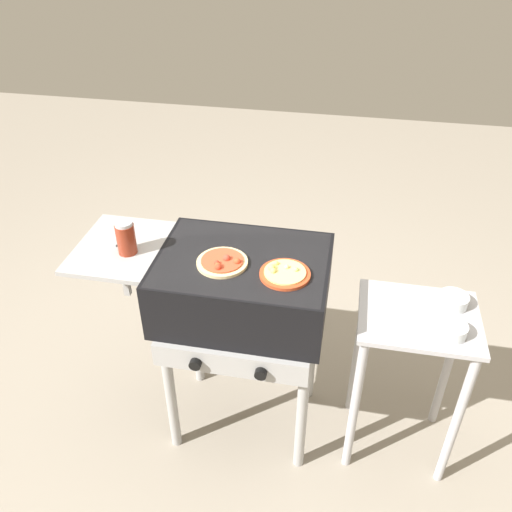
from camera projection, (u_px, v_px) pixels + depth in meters
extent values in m
plane|color=gray|center=(245.00, 417.00, 2.47)|extent=(8.00, 8.00, 0.00)
cube|color=black|center=(243.00, 285.00, 2.02)|extent=(0.64, 0.48, 0.24)
cube|color=black|center=(243.00, 260.00, 1.96)|extent=(0.61, 0.46, 0.01)
cube|color=#A5A5A5|center=(120.00, 247.00, 2.04)|extent=(0.32, 0.41, 0.02)
cube|color=#A5A5A5|center=(124.00, 270.00, 2.10)|extent=(0.02, 0.02, 0.24)
cube|color=#A5A5A5|center=(229.00, 364.00, 1.92)|extent=(0.58, 0.02, 0.10)
cylinder|color=black|center=(195.00, 364.00, 1.92)|extent=(0.04, 0.02, 0.04)
cylinder|color=black|center=(261.00, 374.00, 1.88)|extent=(0.04, 0.02, 0.04)
cylinder|color=#A5A5A5|center=(170.00, 392.00, 2.17)|extent=(0.04, 0.04, 0.66)
cylinder|color=#A5A5A5|center=(302.00, 412.00, 2.09)|extent=(0.04, 0.04, 0.66)
cylinder|color=#A5A5A5|center=(196.00, 329.00, 2.48)|extent=(0.04, 0.04, 0.66)
cylinder|color=#A5A5A5|center=(312.00, 345.00, 2.39)|extent=(0.04, 0.04, 0.66)
cylinder|color=beige|center=(222.00, 262.00, 1.93)|extent=(0.19, 0.19, 0.01)
cylinder|color=#D14C2D|center=(222.00, 260.00, 1.92)|extent=(0.15, 0.15, 0.01)
sphere|color=red|center=(218.00, 267.00, 1.88)|extent=(0.02, 0.02, 0.02)
sphere|color=#CF4E28|center=(218.00, 266.00, 1.88)|extent=(0.02, 0.02, 0.02)
sphere|color=#E34A28|center=(237.00, 261.00, 1.91)|extent=(0.02, 0.02, 0.02)
sphere|color=red|center=(217.00, 263.00, 1.90)|extent=(0.02, 0.02, 0.02)
sphere|color=#C9422F|center=(227.00, 258.00, 1.92)|extent=(0.03, 0.03, 0.03)
cylinder|color=#C64723|center=(285.00, 274.00, 1.87)|extent=(0.18, 0.18, 0.01)
cylinder|color=#EDD17A|center=(285.00, 272.00, 1.86)|extent=(0.15, 0.15, 0.01)
sphere|color=#B4DB6C|center=(296.00, 270.00, 1.87)|extent=(0.02, 0.02, 0.02)
sphere|color=#F2E968|center=(276.00, 263.00, 1.90)|extent=(0.02, 0.02, 0.02)
sphere|color=#DBEA63|center=(272.00, 268.00, 1.87)|extent=(0.03, 0.03, 0.03)
sphere|color=#F2D688|center=(287.00, 267.00, 1.88)|extent=(0.02, 0.02, 0.02)
sphere|color=#EBDF64|center=(273.00, 271.00, 1.86)|extent=(0.02, 0.02, 0.02)
cylinder|color=maroon|center=(126.00, 239.00, 1.96)|extent=(0.07, 0.07, 0.12)
cylinder|color=silver|center=(124.00, 224.00, 1.92)|extent=(0.07, 0.07, 0.01)
cube|color=#B2B2B7|center=(419.00, 317.00, 1.95)|extent=(0.44, 0.36, 0.02)
cylinder|color=#B2B2B7|center=(354.00, 407.00, 2.07)|extent=(0.04, 0.04, 0.72)
cylinder|color=#B2B2B7|center=(456.00, 423.00, 2.02)|extent=(0.04, 0.04, 0.72)
cylinder|color=#B2B2B7|center=(357.00, 353.00, 2.32)|extent=(0.04, 0.04, 0.72)
cylinder|color=#B2B2B7|center=(448.00, 365.00, 2.26)|extent=(0.04, 0.04, 0.72)
cylinder|color=silver|center=(452.00, 330.00, 1.85)|extent=(0.10, 0.10, 0.04)
cylinder|color=beige|center=(452.00, 331.00, 1.85)|extent=(0.08, 0.08, 0.02)
cylinder|color=silver|center=(453.00, 300.00, 1.98)|extent=(0.11, 0.11, 0.04)
cylinder|color=beige|center=(453.00, 302.00, 1.99)|extent=(0.09, 0.09, 0.02)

